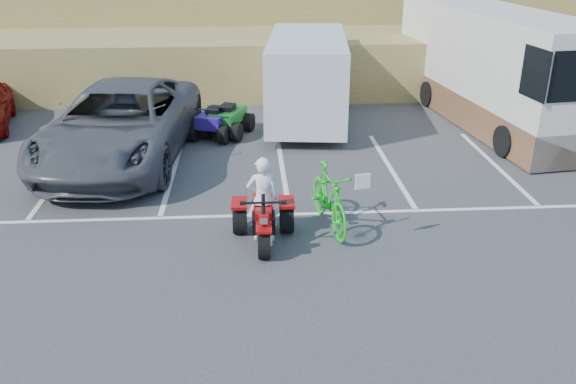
{
  "coord_description": "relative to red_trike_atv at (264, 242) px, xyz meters",
  "views": [
    {
      "loc": [
        -0.81,
        -9.1,
        5.49
      ],
      "look_at": [
        -0.11,
        1.27,
        1.0
      ],
      "focal_mm": 38.0,
      "sensor_mm": 36.0,
      "label": 1
    }
  ],
  "objects": [
    {
      "name": "cargo_trailer",
      "position": [
        1.57,
        7.84,
        1.4
      ],
      "size": [
        2.81,
        5.77,
        2.6
      ],
      "rotation": [
        0.0,
        0.0,
        -0.11
      ],
      "color": "silver",
      "rests_on": "ground"
    },
    {
      "name": "red_trike_atv",
      "position": [
        0.0,
        0.0,
        0.0
      ],
      "size": [
        1.24,
        1.64,
        1.06
      ],
      "primitive_type": null,
      "rotation": [
        0.0,
        0.0,
        -0.02
      ],
      "color": "#9E0909",
      "rests_on": "ground"
    },
    {
      "name": "quad_atv_green",
      "position": [
        -0.83,
        6.74,
        0.0
      ],
      "size": [
        1.6,
        1.83,
        1.0
      ],
      "primitive_type": null,
      "rotation": [
        0.0,
        0.0,
        -0.35
      ],
      "color": "#16631D",
      "rests_on": "ground"
    },
    {
      "name": "quad_atv_blue",
      "position": [
        -1.19,
        6.53,
        0.0
      ],
      "size": [
        1.57,
        1.8,
        0.99
      ],
      "primitive_type": null,
      "rotation": [
        0.0,
        0.0,
        -0.34
      ],
      "color": "navy",
      "rests_on": "ground"
    },
    {
      "name": "rv_motorhome",
      "position": [
        7.15,
        7.73,
        1.44
      ],
      "size": [
        3.45,
        9.43,
        3.31
      ],
      "rotation": [
        0.0,
        0.0,
        0.12
      ],
      "color": "silver",
      "rests_on": "ground"
    },
    {
      "name": "rider",
      "position": [
        0.0,
        0.15,
        0.84
      ],
      "size": [
        0.62,
        0.41,
        1.68
      ],
      "primitive_type": "imported",
      "rotation": [
        0.0,
        0.0,
        3.13
      ],
      "color": "white",
      "rests_on": "ground"
    },
    {
      "name": "grass_embankment",
      "position": [
        0.58,
        14.29,
        1.42
      ],
      "size": [
        40.0,
        8.5,
        3.1
      ],
      "color": "olive",
      "rests_on": "ground"
    },
    {
      "name": "green_dirt_bike",
      "position": [
        1.31,
        0.58,
        0.63
      ],
      "size": [
        0.96,
        2.19,
        1.27
      ],
      "primitive_type": "imported",
      "rotation": [
        0.0,
        0.0,
        0.18
      ],
      "color": "#14BF19",
      "rests_on": "ground"
    },
    {
      "name": "parking_stripes",
      "position": [
        1.45,
        2.87,
        0.0
      ],
      "size": [
        28.0,
        5.16,
        0.01
      ],
      "color": "white",
      "rests_on": "ground"
    },
    {
      "name": "ground",
      "position": [
        0.58,
        -1.19,
        0.0
      ],
      "size": [
        100.0,
        100.0,
        0.0
      ],
      "primitive_type": "plane",
      "color": "#3A3A3D",
      "rests_on": "ground"
    },
    {
      "name": "grey_pickup",
      "position": [
        -3.47,
        4.84,
        0.95
      ],
      "size": [
        3.82,
        7.14,
        1.91
      ],
      "primitive_type": "imported",
      "rotation": [
        0.0,
        0.0,
        -0.1
      ],
      "color": "#48494F",
      "rests_on": "ground"
    }
  ]
}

